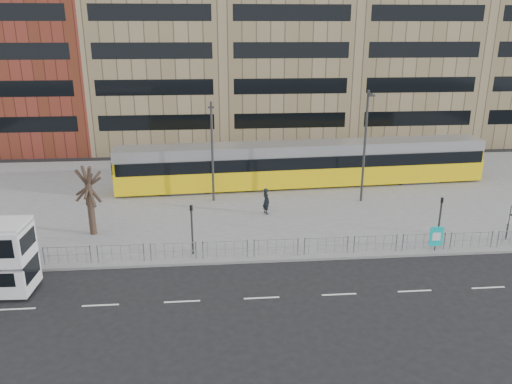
{
  "coord_description": "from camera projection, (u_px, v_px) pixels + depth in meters",
  "views": [
    {
      "loc": [
        -4.23,
        -26.16,
        13.05
      ],
      "look_at": [
        -1.41,
        6.0,
        2.34
      ],
      "focal_mm": 35.0,
      "sensor_mm": 36.0,
      "label": 1
    }
  ],
  "objects": [
    {
      "name": "lamp_post_west",
      "position": [
        212.0,
        148.0,
        37.61
      ],
      "size": [
        0.45,
        1.04,
        7.7
      ],
      "color": "#2D2D30",
      "rests_on": "plaza"
    },
    {
      "name": "road_markings",
      "position": [
        320.0,
        295.0,
        25.49
      ],
      "size": [
        62.0,
        0.12,
        0.01
      ],
      "primitive_type": "cube",
      "color": "white",
      "rests_on": "ground"
    },
    {
      "name": "kerb",
      "position": [
        289.0,
        260.0,
        29.22
      ],
      "size": [
        64.0,
        0.25,
        0.17
      ],
      "primitive_type": "cube",
      "color": "gray",
      "rests_on": "ground"
    },
    {
      "name": "building_row",
      "position": [
        260.0,
        28.0,
        57.66
      ],
      "size": [
        70.4,
        18.4,
        31.2
      ],
      "color": "maroon",
      "rests_on": "ground"
    },
    {
      "name": "traffic_light_east",
      "position": [
        440.0,
        215.0,
        30.48
      ],
      "size": [
        0.23,
        0.25,
        3.1
      ],
      "rotation": [
        0.0,
        0.0,
        -0.41
      ],
      "color": "#2D2D30",
      "rests_on": "plaza"
    },
    {
      "name": "traffic_light_west",
      "position": [
        192.0,
        223.0,
        29.17
      ],
      "size": [
        0.22,
        0.24,
        3.1
      ],
      "rotation": [
        0.0,
        0.0,
        -0.31
      ],
      "color": "#2D2D30",
      "rests_on": "plaza"
    },
    {
      "name": "bare_tree",
      "position": [
        86.0,
        163.0,
        31.21
      ],
      "size": [
        4.58,
        4.58,
        6.9
      ],
      "color": "black",
      "rests_on": "plaza"
    },
    {
      "name": "plaza",
      "position": [
        267.0,
        195.0,
        40.52
      ],
      "size": [
        64.0,
        24.0,
        0.15
      ],
      "primitive_type": "cube",
      "color": "slate",
      "rests_on": "ground"
    },
    {
      "name": "lamp_post_east",
      "position": [
        365.0,
        143.0,
        37.39
      ],
      "size": [
        0.45,
        1.04,
        8.55
      ],
      "color": "#2D2D30",
      "rests_on": "plaza"
    },
    {
      "name": "ad_panel",
      "position": [
        436.0,
        237.0,
        29.99
      ],
      "size": [
        0.82,
        0.07,
        1.54
      ],
      "rotation": [
        0.0,
        0.0,
        -0.0
      ],
      "color": "#2D2D30",
      "rests_on": "plaza"
    },
    {
      "name": "ground",
      "position": [
        289.0,
        261.0,
        29.19
      ],
      "size": [
        120.0,
        120.0,
        0.0
      ],
      "primitive_type": "plane",
      "color": "black",
      "rests_on": "ground"
    },
    {
      "name": "tram",
      "position": [
        304.0,
        164.0,
        42.27
      ],
      "size": [
        31.35,
        4.82,
        3.68
      ],
      "rotation": [
        0.0,
        0.0,
        0.06
      ],
      "color": "yellow",
      "rests_on": "plaza"
    },
    {
      "name": "pedestrian",
      "position": [
        266.0,
        201.0,
        35.96
      ],
      "size": [
        0.7,
        0.83,
        1.92
      ],
      "primitive_type": "imported",
      "rotation": [
        0.0,
        0.0,
        1.98
      ],
      "color": "black",
      "rests_on": "plaza"
    },
    {
      "name": "pedestrian_barrier",
      "position": [
        321.0,
        241.0,
        29.52
      ],
      "size": [
        32.07,
        0.07,
        1.1
      ],
      "color": "#94979C",
      "rests_on": "plaza"
    }
  ]
}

